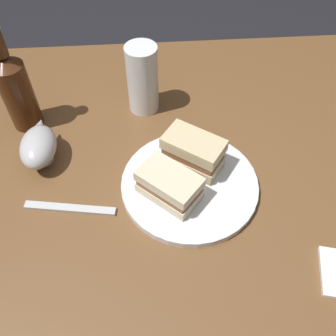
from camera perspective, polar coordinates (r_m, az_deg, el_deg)
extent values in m
plane|color=black|center=(1.42, -1.87, -18.49)|extent=(6.00, 6.00, 0.00)
cube|color=brown|center=(1.09, -2.36, -11.91)|extent=(1.26, 0.94, 0.72)
cylinder|color=white|center=(0.75, 3.37, -2.58)|extent=(0.28, 0.28, 0.02)
cube|color=beige|center=(0.76, 3.83, 1.41)|extent=(0.14, 0.12, 0.03)
cube|color=#8C5B3D|center=(0.74, 3.92, 2.52)|extent=(0.13, 0.12, 0.02)
cube|color=beige|center=(0.73, 4.02, 3.68)|extent=(0.14, 0.12, 0.03)
cube|color=beige|center=(0.71, 0.21, -3.55)|extent=(0.13, 0.13, 0.02)
cube|color=#8C5B3D|center=(0.70, 0.22, -2.67)|extent=(0.13, 0.12, 0.02)
cube|color=beige|center=(0.68, 0.22, -1.76)|extent=(0.13, 0.13, 0.02)
cube|color=#AD702D|center=(0.75, 0.50, 0.42)|extent=(0.04, 0.06, 0.02)
cube|color=gold|center=(0.78, 0.69, 2.80)|extent=(0.04, 0.02, 0.02)
cube|color=gold|center=(0.74, -2.15, -1.50)|extent=(0.05, 0.04, 0.02)
cube|color=gold|center=(0.72, -0.27, -2.55)|extent=(0.04, 0.05, 0.02)
cube|color=gold|center=(0.75, 2.18, -0.06)|extent=(0.05, 0.04, 0.02)
cylinder|color=white|center=(0.86, -4.20, 13.60)|extent=(0.07, 0.07, 0.17)
cylinder|color=orange|center=(0.90, -4.01, 10.99)|extent=(0.06, 0.06, 0.06)
cylinder|color=#B7B7BC|center=(0.83, -18.90, 1.58)|extent=(0.04, 0.04, 0.02)
ellipsoid|color=#B7B7BC|center=(0.81, -19.51, 3.14)|extent=(0.08, 0.12, 0.06)
ellipsoid|color=#381E0F|center=(0.80, -19.64, 3.47)|extent=(0.06, 0.10, 0.02)
cone|color=#B7B7BC|center=(0.84, -19.23, 6.44)|extent=(0.02, 0.03, 0.02)
cylinder|color=#47230F|center=(0.88, -22.18, 10.27)|extent=(0.07, 0.07, 0.16)
cone|color=#47230F|center=(0.83, -24.11, 14.97)|extent=(0.07, 0.07, 0.02)
cube|color=silver|center=(0.74, -14.99, -6.06)|extent=(0.18, 0.05, 0.01)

